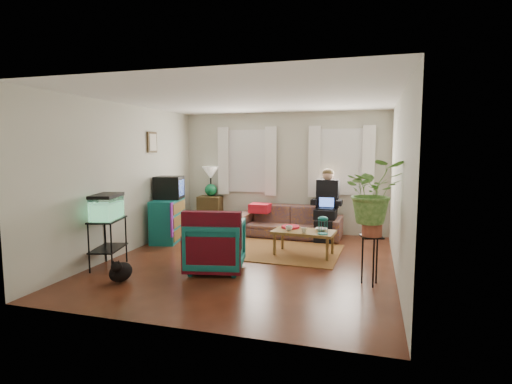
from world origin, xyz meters
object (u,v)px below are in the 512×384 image
(sofa, at_px, (289,216))
(coffee_table, at_px, (304,243))
(aquarium_stand, at_px, (108,243))
(plant_stand, at_px, (371,260))
(dresser, at_px, (168,220))
(side_table, at_px, (211,212))
(armchair, at_px, (216,243))

(sofa, distance_m, coffee_table, 1.53)
(aquarium_stand, relative_size, plant_stand, 1.12)
(dresser, distance_m, coffee_table, 2.80)
(side_table, relative_size, coffee_table, 0.72)
(sofa, bearing_deg, side_table, 172.03)
(aquarium_stand, height_order, plant_stand, aquarium_stand)
(aquarium_stand, bearing_deg, armchair, -2.77)
(dresser, height_order, coffee_table, dresser)
(side_table, distance_m, plant_stand, 4.62)
(armchair, height_order, coffee_table, armchair)
(coffee_table, bearing_deg, armchair, -127.75)
(plant_stand, bearing_deg, aquarium_stand, -175.50)
(side_table, bearing_deg, aquarium_stand, -96.13)
(dresser, distance_m, armchair, 2.23)
(dresser, relative_size, armchair, 1.10)
(coffee_table, bearing_deg, side_table, 150.37)
(plant_stand, bearing_deg, dresser, 158.43)
(sofa, height_order, dresser, sofa)
(dresser, distance_m, aquarium_stand, 1.84)
(sofa, distance_m, plant_stand, 3.12)
(sofa, height_order, armchair, sofa)
(coffee_table, height_order, plant_stand, plant_stand)
(coffee_table, bearing_deg, dresser, 179.35)
(sofa, bearing_deg, aquarium_stand, -125.52)
(dresser, relative_size, coffee_table, 0.89)
(dresser, relative_size, plant_stand, 1.38)
(aquarium_stand, bearing_deg, sofa, 38.54)
(aquarium_stand, bearing_deg, dresser, 75.40)
(armchair, distance_m, plant_stand, 2.25)
(coffee_table, relative_size, plant_stand, 1.54)
(dresser, xyz_separation_m, armchair, (1.64, -1.51, 0.00))
(aquarium_stand, relative_size, armchair, 0.90)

